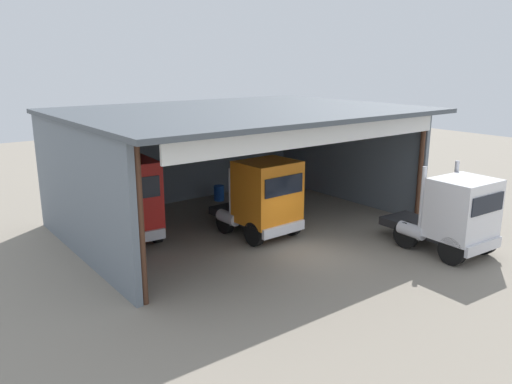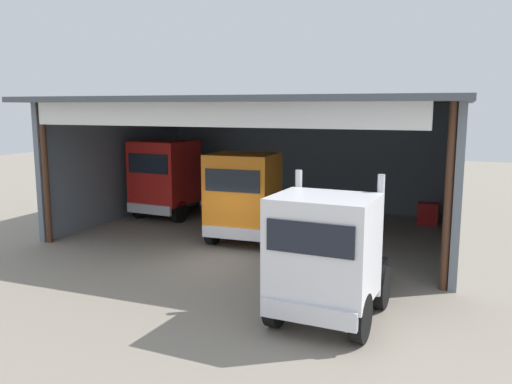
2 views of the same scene
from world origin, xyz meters
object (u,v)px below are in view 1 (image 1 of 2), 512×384
Objects in this scene: truck_white_right_bay at (454,215)px; oil_drum at (219,193)px; truck_red_center_right_bay at (123,200)px; tool_cart at (286,182)px; truck_orange_left_bay at (263,197)px.

truck_white_right_bay is 5.47× the size of oil_drum.
truck_red_center_right_bay reaches higher than tool_cart.
truck_orange_left_bay is 5.22× the size of oil_drum.
truck_red_center_right_bay is 12.32m from tool_cart.
oil_drum is at bearing -150.64° from truck_red_center_right_bay.
oil_drum is (7.14, 3.31, -1.51)m from truck_red_center_right_bay.
truck_white_right_bay is 13.29m from oil_drum.
oil_drum is at bearing -107.65° from truck_orange_left_bay.
tool_cart is at bearing -139.32° from truck_orange_left_bay.
truck_orange_left_bay is 8.98m from tool_cart.
oil_drum is 0.88× the size of tool_cart.
truck_orange_left_bay reaches higher than oil_drum.
truck_red_center_right_bay is 14.02m from truck_white_right_bay.
oil_drum is at bearing 175.31° from tool_cart.
truck_orange_left_bay is 8.11m from truck_white_right_bay.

